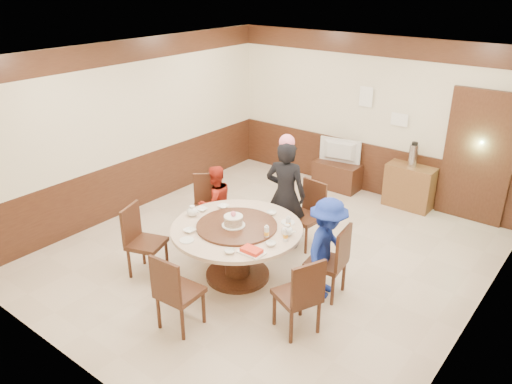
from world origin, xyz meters
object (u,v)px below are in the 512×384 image
Objects in this scene: thermos at (413,155)px; banquet_table at (237,242)px; person_blue at (327,248)px; shrimp_platter at (252,251)px; side_cabinet at (409,187)px; tv_stand at (337,175)px; television at (339,151)px; person_red at (215,203)px; person_standing at (286,195)px; birthday_cake at (233,221)px.

banquet_table is at bearing -104.75° from thermos.
thermos is (-0.19, 3.10, 0.29)m from person_blue.
shrimp_platter is 0.38× the size of side_cabinet.
tv_stand is at bearing 104.73° from shrimp_platter.
shrimp_platter is (0.56, -0.40, 0.24)m from banquet_table.
thermos reaches higher than television.
person_blue is at bearing 99.53° from person_red.
person_standing reaches higher than birthday_cake.
person_blue is at bearing 19.67° from banquet_table.
person_standing is at bearing 90.34° from banquet_table.
television is (-0.45, 2.37, -0.09)m from person_standing.
television is 1.40m from thermos.
tv_stand is at bearing -95.70° from person_standing.
television is at bearing 104.73° from shrimp_platter.
thermos reaches higher than side_cabinet.
shrimp_platter is 0.79× the size of thermos.
tv_stand is at bearing 180.00° from television.
banquet_table is 5.65× the size of shrimp_platter.
birthday_cake is 0.68m from shrimp_platter.
shrimp_platter is at bearing -35.54° from banquet_table.
person_standing is 2.09× the size of television.
birthday_cake reaches higher than television.
birthday_cake is (-0.02, -0.04, 0.32)m from banquet_table.
shrimp_platter reaches higher than banquet_table.
birthday_cake is at bearing -82.90° from tv_stand.
banquet_table is at bearing 87.26° from television.
person_red reaches higher than birthday_cake.
birthday_cake is 1.00× the size of shrimp_platter.
person_blue is 3.44× the size of thermos.
tv_stand is (-0.45, 2.37, -0.56)m from person_standing.
shrimp_platter is at bearing -31.74° from birthday_cake.
person_red reaches higher than thermos.
television is at bearing -178.76° from side_cabinet.
person_red is at bearing 8.97° from person_standing.
shrimp_platter is at bearing 94.11° from person_standing.
person_red is 3.44m from thermos.
television is (-0.44, 3.51, -0.13)m from birthday_cake.
person_red is 1.45× the size of side_cabinet.
person_blue is (2.07, -0.25, 0.07)m from person_red.
tv_stand is at bearing 97.54° from banquet_table.
person_standing is at bearing -111.25° from side_cabinet.
person_standing is 5.42× the size of birthday_cake.
thermos is at bearing 170.97° from television.
banquet_table reaches higher than side_cabinet.
person_standing is at bearing -79.18° from tv_stand.
shrimp_platter is (0.58, -0.36, -0.07)m from birthday_cake.
banquet_table is 2.12× the size of side_cabinet.
side_cabinet is 2.11× the size of thermos.
television is (-0.46, 3.47, 0.19)m from banquet_table.
shrimp_platter is 3.91m from thermos.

